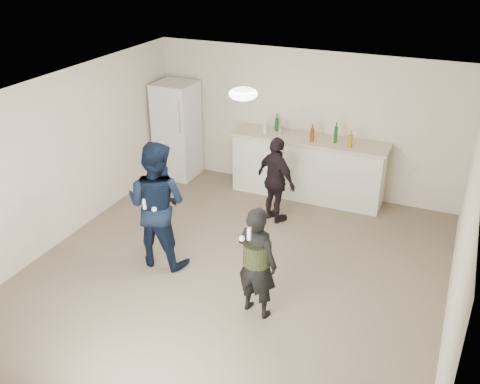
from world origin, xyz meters
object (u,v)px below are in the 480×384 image
at_px(shaker, 281,130).
at_px(man, 157,205).
at_px(counter, 307,169).
at_px(woman, 257,262).
at_px(spectator, 276,180).
at_px(fridge, 177,130).

bearing_deg(shaker, man, -105.37).
distance_m(counter, woman, 3.35).
bearing_deg(man, spectator, -123.18).
bearing_deg(man, shaker, -107.22).
height_order(fridge, woman, fridge).
bearing_deg(man, fridge, -67.49).
bearing_deg(woman, man, -5.21).
height_order(woman, spectator, woman).
height_order(shaker, woman, woman).
bearing_deg(woman, spectator, -63.88).
relative_size(shaker, man, 0.09).
bearing_deg(fridge, spectator, -22.61).
height_order(man, woman, man).
bearing_deg(woman, shaker, -63.17).
distance_m(shaker, woman, 3.47).
relative_size(counter, woman, 1.79).
height_order(counter, shaker, shaker).
xyz_separation_m(man, spectator, (1.08, 1.78, -0.19)).
bearing_deg(man, counter, -116.41).
height_order(man, spectator, man).
bearing_deg(shaker, counter, 0.98).
bearing_deg(woman, fridge, -36.51).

